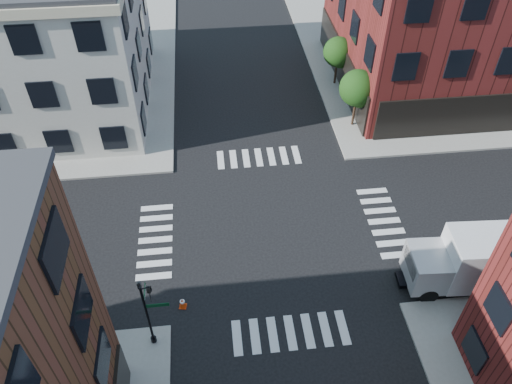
{
  "coord_description": "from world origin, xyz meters",
  "views": [
    {
      "loc": [
        -3.2,
        -20.13,
        22.46
      ],
      "look_at": [
        -0.88,
        0.85,
        2.5
      ],
      "focal_mm": 35.0,
      "sensor_mm": 36.0,
      "label": 1
    }
  ],
  "objects": [
    {
      "name": "sidewalk_ne",
      "position": [
        21.0,
        21.0,
        0.07
      ],
      "size": [
        30.0,
        30.0,
        0.15
      ],
      "primitive_type": "cube",
      "color": "gray",
      "rests_on": "ground"
    },
    {
      "name": "signal_pole",
      "position": [
        -6.72,
        -6.68,
        2.86
      ],
      "size": [
        1.29,
        1.24,
        4.6
      ],
      "color": "black",
      "rests_on": "ground"
    },
    {
      "name": "building_ne",
      "position": [
        20.5,
        16.0,
        6.0
      ],
      "size": [
        25.0,
        16.0,
        12.0
      ],
      "primitive_type": "cube",
      "color": "#4C1613",
      "rests_on": "ground"
    },
    {
      "name": "sidewalk_nw",
      "position": [
        -21.0,
        21.0,
        0.07
      ],
      "size": [
        30.0,
        30.0,
        0.15
      ],
      "primitive_type": "cube",
      "color": "gray",
      "rests_on": "ground"
    },
    {
      "name": "traffic_cone",
      "position": [
        -5.38,
        -4.85,
        0.33
      ],
      "size": [
        0.44,
        0.44,
        0.69
      ],
      "rotation": [
        0.0,
        0.0,
        -0.19
      ],
      "color": "red",
      "rests_on": "ground"
    },
    {
      "name": "tree_near",
      "position": [
        7.56,
        9.98,
        3.16
      ],
      "size": [
        2.69,
        2.69,
        4.49
      ],
      "color": "black",
      "rests_on": "ground"
    },
    {
      "name": "tree_far",
      "position": [
        7.56,
        15.98,
        2.87
      ],
      "size": [
        2.43,
        2.43,
        4.07
      ],
      "color": "black",
      "rests_on": "ground"
    },
    {
      "name": "ground",
      "position": [
        0.0,
        0.0,
        0.0
      ],
      "size": [
        120.0,
        120.0,
        0.0
      ],
      "primitive_type": "plane",
      "color": "black",
      "rests_on": "ground"
    },
    {
      "name": "box_truck",
      "position": [
        10.63,
        -5.03,
        1.88
      ],
      "size": [
        8.1,
        2.86,
        3.61
      ],
      "rotation": [
        0.0,
        0.0,
        -0.06
      ],
      "color": "silver",
      "rests_on": "ground"
    }
  ]
}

